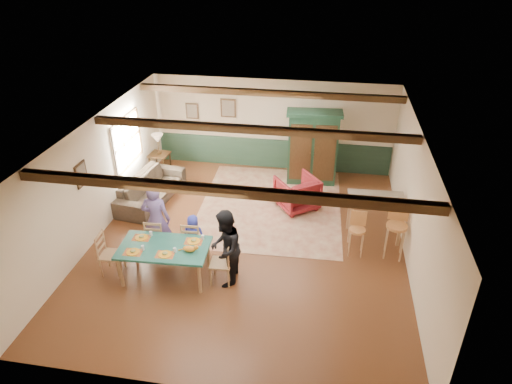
% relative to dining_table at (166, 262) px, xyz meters
% --- Properties ---
extents(floor, '(8.00, 8.00, 0.00)m').
position_rel_dining_table_xyz_m(floor, '(1.43, 1.49, -0.37)').
color(floor, '#4E2816').
rests_on(floor, ground).
extents(wall_back, '(7.00, 0.02, 2.70)m').
position_rel_dining_table_xyz_m(wall_back, '(1.43, 5.49, 0.98)').
color(wall_back, beige).
rests_on(wall_back, floor).
extents(wall_left, '(0.02, 8.00, 2.70)m').
position_rel_dining_table_xyz_m(wall_left, '(-2.07, 1.49, 0.98)').
color(wall_left, beige).
rests_on(wall_left, floor).
extents(wall_right, '(0.02, 8.00, 2.70)m').
position_rel_dining_table_xyz_m(wall_right, '(4.93, 1.49, 0.98)').
color(wall_right, beige).
rests_on(wall_right, floor).
extents(ceiling, '(7.00, 8.00, 0.02)m').
position_rel_dining_table_xyz_m(ceiling, '(1.43, 1.49, 2.33)').
color(ceiling, silver).
rests_on(ceiling, wall_back).
extents(wainscot_back, '(6.95, 0.03, 0.90)m').
position_rel_dining_table_xyz_m(wainscot_back, '(1.43, 5.47, 0.08)').
color(wainscot_back, '#1D3526').
rests_on(wainscot_back, floor).
extents(ceiling_beam_front, '(6.95, 0.16, 0.16)m').
position_rel_dining_table_xyz_m(ceiling_beam_front, '(1.43, -0.81, 2.24)').
color(ceiling_beam_front, black).
rests_on(ceiling_beam_front, ceiling).
extents(ceiling_beam_mid, '(6.95, 0.16, 0.16)m').
position_rel_dining_table_xyz_m(ceiling_beam_mid, '(1.43, 1.89, 2.24)').
color(ceiling_beam_mid, black).
rests_on(ceiling_beam_mid, ceiling).
extents(ceiling_beam_back, '(6.95, 0.16, 0.16)m').
position_rel_dining_table_xyz_m(ceiling_beam_back, '(1.43, 4.49, 2.24)').
color(ceiling_beam_back, black).
rests_on(ceiling_beam_back, ceiling).
extents(window_left, '(0.06, 1.60, 1.30)m').
position_rel_dining_table_xyz_m(window_left, '(-2.04, 3.19, 1.18)').
color(window_left, white).
rests_on(window_left, wall_left).
extents(picture_left_wall, '(0.04, 0.42, 0.52)m').
position_rel_dining_table_xyz_m(picture_left_wall, '(-2.04, 0.89, 1.38)').
color(picture_left_wall, gray).
rests_on(picture_left_wall, wall_left).
extents(picture_back_a, '(0.45, 0.04, 0.55)m').
position_rel_dining_table_xyz_m(picture_back_a, '(0.13, 5.46, 1.43)').
color(picture_back_a, gray).
rests_on(picture_back_a, wall_back).
extents(picture_back_b, '(0.38, 0.04, 0.48)m').
position_rel_dining_table_xyz_m(picture_back_b, '(-0.97, 5.46, 1.28)').
color(picture_back_b, gray).
rests_on(picture_back_b, wall_back).
extents(dining_table, '(1.83, 1.08, 0.75)m').
position_rel_dining_table_xyz_m(dining_table, '(0.00, 0.00, 0.00)').
color(dining_table, '#1C594C').
rests_on(dining_table, floor).
extents(dining_chair_far_left, '(0.44, 0.46, 0.94)m').
position_rel_dining_table_xyz_m(dining_chair_far_left, '(-0.43, 0.70, 0.10)').
color(dining_chair_far_left, '#A47B52').
rests_on(dining_chair_far_left, floor).
extents(dining_chair_far_right, '(0.44, 0.46, 0.94)m').
position_rel_dining_table_xyz_m(dining_chair_far_right, '(0.36, 0.73, 0.10)').
color(dining_chair_far_right, '#A47B52').
rests_on(dining_chair_far_right, floor).
extents(dining_chair_end_left, '(0.46, 0.44, 0.94)m').
position_rel_dining_table_xyz_m(dining_chair_end_left, '(-1.14, -0.05, 0.10)').
color(dining_chair_end_left, '#A47B52').
rests_on(dining_chair_end_left, floor).
extents(dining_chair_end_right, '(0.46, 0.44, 0.94)m').
position_rel_dining_table_xyz_m(dining_chair_end_right, '(1.14, 0.05, 0.10)').
color(dining_chair_end_right, '#A47B52').
rests_on(dining_chair_end_right, floor).
extents(person_man, '(0.64, 0.44, 1.71)m').
position_rel_dining_table_xyz_m(person_man, '(-0.43, 0.78, 0.48)').
color(person_man, '#6F5998').
rests_on(person_man, floor).
extents(person_woman, '(0.66, 0.83, 1.64)m').
position_rel_dining_table_xyz_m(person_woman, '(1.24, 0.06, 0.45)').
color(person_woman, black).
rests_on(person_woman, floor).
extents(person_child, '(0.50, 0.34, 1.00)m').
position_rel_dining_table_xyz_m(person_child, '(0.36, 0.81, 0.13)').
color(person_child, '#2831A2').
rests_on(person_child, floor).
extents(cat, '(0.36, 0.16, 0.18)m').
position_rel_dining_table_xyz_m(cat, '(0.55, -0.07, 0.46)').
color(cat, orange).
rests_on(cat, dining_table).
extents(place_setting_near_left, '(0.41, 0.32, 0.11)m').
position_rel_dining_table_xyz_m(place_setting_near_left, '(-0.53, -0.27, 0.43)').
color(place_setting_near_left, gold).
rests_on(place_setting_near_left, dining_table).
extents(place_setting_near_center, '(0.41, 0.32, 0.11)m').
position_rel_dining_table_xyz_m(place_setting_near_center, '(0.11, -0.24, 0.43)').
color(place_setting_near_center, gold).
rests_on(place_setting_near_center, dining_table).
extents(place_setting_far_left, '(0.41, 0.32, 0.11)m').
position_rel_dining_table_xyz_m(place_setting_far_left, '(-0.56, 0.22, 0.43)').
color(place_setting_far_left, gold).
rests_on(place_setting_far_left, dining_table).
extents(place_setting_far_right, '(0.41, 0.32, 0.11)m').
position_rel_dining_table_xyz_m(place_setting_far_right, '(0.53, 0.27, 0.43)').
color(place_setting_far_right, gold).
rests_on(place_setting_far_right, dining_table).
extents(area_rug, '(3.75, 4.40, 0.01)m').
position_rel_dining_table_xyz_m(area_rug, '(1.72, 3.17, -0.37)').
color(area_rug, beige).
rests_on(area_rug, floor).
extents(armoire, '(1.52, 0.69, 2.10)m').
position_rel_dining_table_xyz_m(armoire, '(2.66, 4.72, 0.68)').
color(armoire, '#132F1F').
rests_on(armoire, floor).
extents(armchair, '(1.30, 1.31, 0.86)m').
position_rel_dining_table_xyz_m(armchair, '(2.39, 3.21, 0.06)').
color(armchair, '#561119').
rests_on(armchair, floor).
extents(sofa, '(1.22, 2.46, 0.69)m').
position_rel_dining_table_xyz_m(sofa, '(-1.44, 2.96, -0.03)').
color(sofa, '#382E23').
rests_on(sofa, floor).
extents(end_table, '(0.58, 0.58, 0.66)m').
position_rel_dining_table_xyz_m(end_table, '(-1.74, 4.46, -0.04)').
color(end_table, black).
rests_on(end_table, floor).
extents(table_lamp, '(0.33, 0.33, 0.60)m').
position_rel_dining_table_xyz_m(table_lamp, '(-1.74, 4.46, 0.59)').
color(table_lamp, '#D6B08A').
rests_on(table_lamp, end_table).
extents(counter_table, '(1.29, 0.79, 1.05)m').
position_rel_dining_table_xyz_m(counter_table, '(4.25, 2.17, 0.15)').
color(counter_table, tan).
rests_on(counter_table, floor).
extents(bar_stool_left, '(0.37, 0.40, 1.00)m').
position_rel_dining_table_xyz_m(bar_stool_left, '(3.84, 1.44, 0.13)').
color(bar_stool_left, tan).
rests_on(bar_stool_left, floor).
extents(bar_stool_right, '(0.51, 0.54, 1.26)m').
position_rel_dining_table_xyz_m(bar_stool_right, '(4.65, 1.49, 0.26)').
color(bar_stool_right, tan).
rests_on(bar_stool_right, floor).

